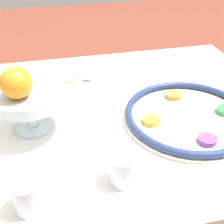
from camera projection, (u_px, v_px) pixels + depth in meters
dining_table at (99, 201)px, 1.12m from camera, size 1.18×0.83×0.76m
seder_plate at (188, 116)px, 0.88m from camera, size 0.36×0.36×0.03m
fruit_stand at (28, 97)px, 0.80m from camera, size 0.21×0.21×0.12m
orange_fruit at (16, 83)px, 0.73m from camera, size 0.08×0.08×0.08m
bread_plate at (62, 76)px, 1.09m from camera, size 0.16×0.16×0.02m
napkin_roll at (71, 75)px, 1.07m from camera, size 0.15×0.06×0.04m
cup_near at (123, 169)px, 0.67m from camera, size 0.06×0.06×0.07m
cup_far at (28, 195)px, 0.61m from camera, size 0.06×0.06×0.07m
spoon at (65, 75)px, 1.11m from camera, size 0.15×0.04×0.01m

